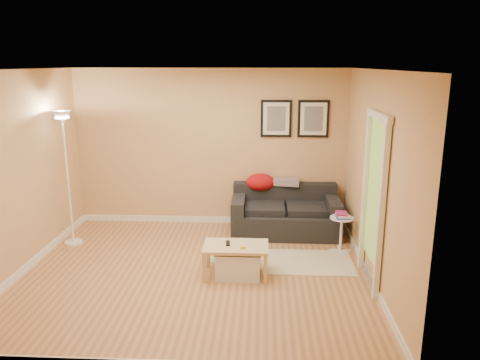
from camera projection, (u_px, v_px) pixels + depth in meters
The scene contains 24 objects.
floor at pixel (195, 273), 6.08m from camera, with size 4.50×4.50×0.00m, color #C07D52.
ceiling at pixel (190, 70), 5.44m from camera, with size 4.50×4.50×0.00m, color white.
wall_back at pixel (210, 148), 7.70m from camera, with size 4.50×4.50×0.00m, color tan.
wall_front at pixel (156, 234), 3.83m from camera, with size 4.50×4.50×0.00m, color tan.
wall_left at pixel (16, 175), 5.87m from camera, with size 4.00×4.00×0.00m, color tan.
wall_right at pixel (375, 179), 5.65m from camera, with size 4.00×4.00×0.00m, color tan.
baseboard_back at pixel (212, 219), 8.00m from camera, with size 4.50×0.02×0.10m, color white.
baseboard_left at pixel (28, 266), 6.18m from camera, with size 0.02×4.00×0.10m, color white.
baseboard_right at pixel (368, 273), 5.96m from camera, with size 0.02×4.00×0.10m, color white.
sofa at pixel (285, 211), 7.41m from camera, with size 1.70×0.90×0.75m, color black, non-canonical shape.
red_throw at pixel (261, 182), 7.61m from camera, with size 0.48×0.36×0.28m, color #AC0F13, non-canonical shape.
plaid_throw at pixel (286, 182), 7.61m from camera, with size 0.42×0.26×0.10m, color tan, non-canonical shape.
framed_print_left at pixel (276, 119), 7.50m from camera, with size 0.50×0.04×0.60m, color black, non-canonical shape.
framed_print_right at pixel (313, 119), 7.47m from camera, with size 0.50×0.04×0.60m, color black, non-canonical shape.
area_rug at pixel (307, 262), 6.39m from camera, with size 1.25×0.85×0.01m, color beige.
green_runner at pixel (229, 256), 6.60m from camera, with size 0.70×0.50×0.01m, color #668C4C.
coffee_table at pixel (236, 260), 5.97m from camera, with size 0.83×0.51×0.41m, color #D9B884, non-canonical shape.
remote_control at pixel (228, 243), 5.95m from camera, with size 0.05×0.16×0.02m, color black.
tape_roll at pixel (243, 247), 5.82m from camera, with size 0.07×0.07×0.03m, color yellow.
storage_bin at pixel (238, 263), 5.95m from camera, with size 0.58×0.42×0.36m, color white, non-canonical shape.
side_table at pixel (341, 234), 6.73m from camera, with size 0.34×0.34×0.52m, color white, non-canonical shape.
book_stack at pixel (342, 215), 6.65m from camera, with size 0.18×0.24×0.07m, color #3957AC, non-canonical shape.
floor_lamp at pixel (68, 183), 6.84m from camera, with size 0.26×0.26×2.03m, color white, non-canonical shape.
doorway at pixel (372, 204), 5.58m from camera, with size 0.12×1.01×2.13m, color white, non-canonical shape.
Camera 1 is at (0.87, -5.56, 2.68)m, focal length 34.68 mm.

